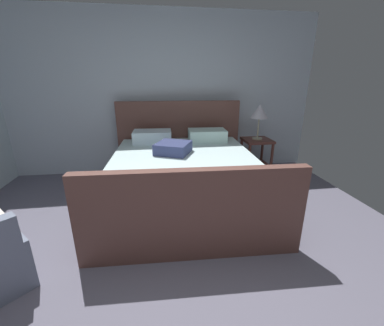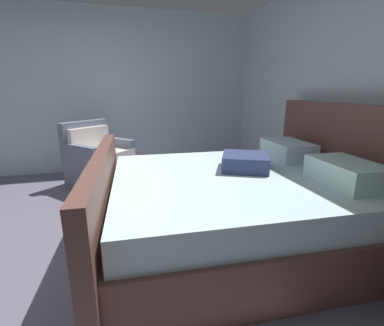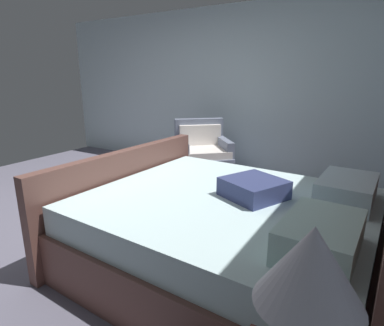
{
  "view_description": "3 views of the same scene",
  "coord_description": "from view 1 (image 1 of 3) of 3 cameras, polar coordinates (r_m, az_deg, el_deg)",
  "views": [
    {
      "loc": [
        -0.16,
        -1.25,
        1.54
      ],
      "look_at": [
        0.2,
        1.18,
        0.7
      ],
      "focal_mm": 23.13,
      "sensor_mm": 36.0,
      "label": 1
    },
    {
      "loc": [
        2.21,
        0.76,
        1.32
      ],
      "look_at": [
        -0.07,
        1.36,
        0.68
      ],
      "focal_mm": 25.23,
      "sensor_mm": 36.0,
      "label": 2
    },
    {
      "loc": [
        2.21,
        2.6,
        1.51
      ],
      "look_at": [
        -0.17,
        1.15,
        0.74
      ],
      "focal_mm": 29.59,
      "sensor_mm": 36.0,
      "label": 3
    }
  ],
  "objects": [
    {
      "name": "wall_back",
      "position": [
        4.27,
        -6.41,
        15.29
      ],
      "size": [
        5.05,
        0.12,
        2.55
      ],
      "primitive_type": "cube",
      "color": "silver",
      "rests_on": "ground"
    },
    {
      "name": "table_lamp_right",
      "position": [
        4.11,
        15.32,
        11.25
      ],
      "size": [
        0.28,
        0.28,
        0.56
      ],
      "color": "#B7B293",
      "rests_on": "nightstand_right"
    },
    {
      "name": "bed",
      "position": [
        3.21,
        -1.97,
        -2.81
      ],
      "size": [
        2.06,
        2.35,
        1.2
      ],
      "color": "brown",
      "rests_on": "ground"
    },
    {
      "name": "ground_plane",
      "position": [
        1.99,
        -0.77,
        -32.0
      ],
      "size": [
        4.93,
        5.9,
        0.02
      ],
      "primitive_type": "cube",
      "color": "slate"
    },
    {
      "name": "nightstand_right",
      "position": [
        4.23,
        14.59,
        2.76
      ],
      "size": [
        0.44,
        0.44,
        0.6
      ],
      "color": "#572F27",
      "rests_on": "ground"
    }
  ]
}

